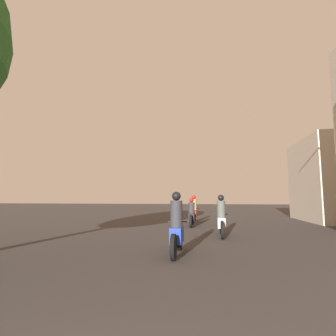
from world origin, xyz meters
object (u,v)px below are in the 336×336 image
object	(u,v)px
motorcycle_black	(192,215)
motorcycle_red	(194,211)
motorcycle_blue	(177,229)
motorcycle_silver	(221,220)

from	to	relation	value
motorcycle_black	motorcycle_red	size ratio (longest dim) A/B	0.91
motorcycle_blue	motorcycle_silver	bearing A→B (deg)	73.87
motorcycle_silver	motorcycle_black	size ratio (longest dim) A/B	1.12
motorcycle_silver	motorcycle_red	distance (m)	6.10
motorcycle_black	motorcycle_red	xyz separation A→B (m)	(-0.03, 2.55, 0.06)
motorcycle_blue	motorcycle_black	world-z (taller)	motorcycle_blue
motorcycle_silver	motorcycle_red	bearing A→B (deg)	99.73
motorcycle_blue	motorcycle_red	size ratio (longest dim) A/B	0.91
motorcycle_black	motorcycle_silver	bearing A→B (deg)	-64.24
motorcycle_blue	motorcycle_black	xyz separation A→B (m)	(-0.10, 6.97, -0.07)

